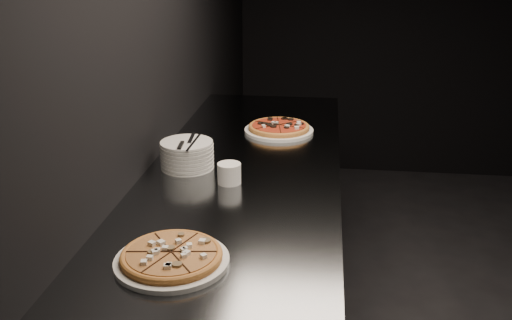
# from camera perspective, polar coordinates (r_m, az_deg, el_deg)

# --- Properties ---
(wall_left) EXTENTS (0.02, 5.00, 2.80)m
(wall_left) POSITION_cam_1_polar(r_m,az_deg,el_deg) (2.13, -11.64, 11.30)
(wall_left) COLOR black
(wall_left) RESTS_ON floor
(counter) EXTENTS (0.74, 2.44, 0.92)m
(counter) POSITION_cam_1_polar(r_m,az_deg,el_deg) (2.37, -1.32, -11.68)
(counter) COLOR slate
(counter) RESTS_ON floor
(pizza_mushroom) EXTENTS (0.31, 0.31, 0.04)m
(pizza_mushroom) POSITION_cam_1_polar(r_m,az_deg,el_deg) (1.57, -8.43, -9.58)
(pizza_mushroom) COLOR silver
(pizza_mushroom) RESTS_ON counter
(pizza_tomato) EXTENTS (0.37, 0.37, 0.04)m
(pizza_tomato) POSITION_cam_1_polar(r_m,az_deg,el_deg) (2.65, 2.31, 3.21)
(pizza_tomato) COLOR silver
(pizza_tomato) RESTS_ON counter
(plate_stack) EXTENTS (0.20, 0.20, 0.11)m
(plate_stack) POSITION_cam_1_polar(r_m,az_deg,el_deg) (2.22, -6.91, 0.54)
(plate_stack) COLOR silver
(plate_stack) RESTS_ON counter
(cutlery) EXTENTS (0.08, 0.22, 0.01)m
(cutlery) POSITION_cam_1_polar(r_m,az_deg,el_deg) (2.18, -6.86, 1.77)
(cutlery) COLOR #B6B8BD
(cutlery) RESTS_ON plate_stack
(ramekin) EXTENTS (0.09, 0.09, 0.08)m
(ramekin) POSITION_cam_1_polar(r_m,az_deg,el_deg) (2.06, -2.70, -1.29)
(ramekin) COLOR silver
(ramekin) RESTS_ON counter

